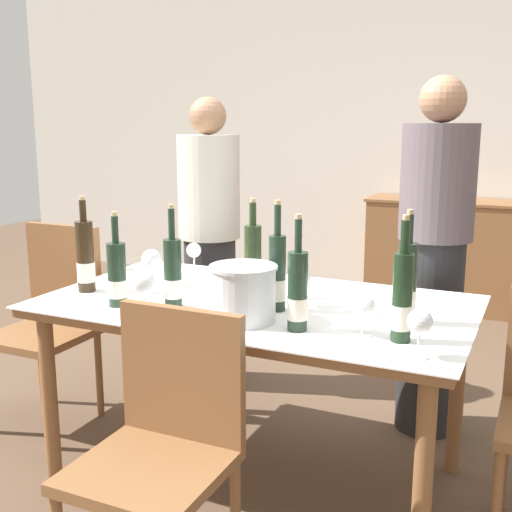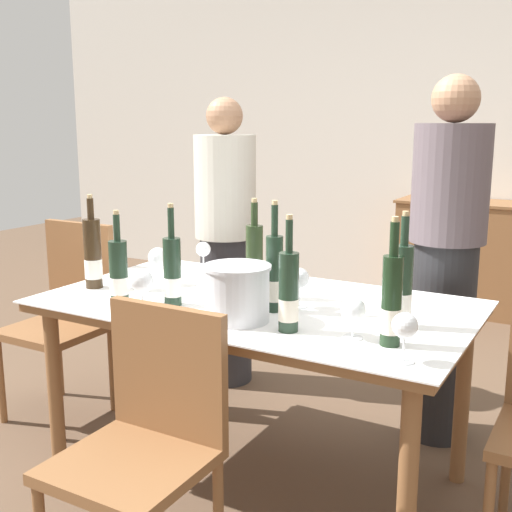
% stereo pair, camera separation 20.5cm
% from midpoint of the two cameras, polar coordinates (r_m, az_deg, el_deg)
% --- Properties ---
extents(ground_plane, '(12.00, 12.00, 0.00)m').
position_cam_midpoint_polar(ground_plane, '(2.79, 2.22, -18.92)').
color(ground_plane, brown).
extents(back_wall, '(8.00, 0.10, 2.80)m').
position_cam_midpoint_polar(back_wall, '(5.41, 18.20, 10.93)').
color(back_wall, silver).
rests_on(back_wall, ground_plane).
extents(sideboard_cabinet, '(1.32, 0.46, 0.85)m').
position_cam_midpoint_polar(sideboard_cabinet, '(5.16, 20.79, -0.19)').
color(sideboard_cabinet, brown).
rests_on(sideboard_cabinet, ground_plane).
extents(dining_table, '(1.65, 0.94, 0.74)m').
position_cam_midpoint_polar(dining_table, '(2.52, 2.34, -5.67)').
color(dining_table, brown).
rests_on(dining_table, ground_plane).
extents(ice_bucket, '(0.24, 0.24, 0.20)m').
position_cam_midpoint_polar(ice_bucket, '(2.23, 0.95, -3.19)').
color(ice_bucket, silver).
rests_on(ice_bucket, dining_table).
extents(wine_bottle_0, '(0.07, 0.07, 0.39)m').
position_cam_midpoint_polar(wine_bottle_0, '(2.53, 2.17, -0.62)').
color(wine_bottle_0, '#28381E').
rests_on(wine_bottle_0, dining_table).
extents(wine_bottle_1, '(0.07, 0.07, 0.39)m').
position_cam_midpoint_polar(wine_bottle_1, '(2.12, 5.68, -3.36)').
color(wine_bottle_1, '#1E3323').
rests_on(wine_bottle_1, dining_table).
extents(wine_bottle_2, '(0.07, 0.07, 0.39)m').
position_cam_midpoint_polar(wine_bottle_2, '(2.42, -5.06, -1.51)').
color(wine_bottle_2, '#1E3323').
rests_on(wine_bottle_2, dining_table).
extents(wine_bottle_3, '(0.07, 0.07, 0.36)m').
position_cam_midpoint_polar(wine_bottle_3, '(2.49, -9.82, -1.51)').
color(wine_bottle_3, '#1E3323').
rests_on(wine_bottle_3, dining_table).
extents(wine_bottle_4, '(0.06, 0.06, 0.41)m').
position_cam_midpoint_polar(wine_bottle_4, '(2.34, 4.15, -1.69)').
color(wine_bottle_4, '#1E3323').
rests_on(wine_bottle_4, dining_table).
extents(wine_bottle_5, '(0.07, 0.07, 0.39)m').
position_cam_midpoint_polar(wine_bottle_5, '(2.73, -12.24, 0.04)').
color(wine_bottle_5, '#332314').
rests_on(wine_bottle_5, dining_table).
extents(wine_bottle_6, '(0.06, 0.06, 0.41)m').
position_cam_midpoint_polar(wine_bottle_6, '(2.04, 14.80, -3.98)').
color(wine_bottle_6, black).
rests_on(wine_bottle_6, dining_table).
extents(wine_bottle_7, '(0.07, 0.07, 0.40)m').
position_cam_midpoint_polar(wine_bottle_7, '(2.23, 15.45, -2.77)').
color(wine_bottle_7, '#1E3323').
rests_on(wine_bottle_7, dining_table).
extents(wine_glass_0, '(0.08, 0.08, 0.15)m').
position_cam_midpoint_polar(wine_glass_0, '(1.92, 16.11, -6.14)').
color(wine_glass_0, white).
rests_on(wine_glass_0, dining_table).
extents(wine_glass_1, '(0.07, 0.07, 0.14)m').
position_cam_midpoint_polar(wine_glass_1, '(2.96, -2.74, 0.46)').
color(wine_glass_1, white).
rests_on(wine_glass_1, dining_table).
extents(wine_glass_2, '(0.09, 0.09, 0.16)m').
position_cam_midpoint_polar(wine_glass_2, '(2.34, -7.68, -2.36)').
color(wine_glass_2, white).
rests_on(wine_glass_2, dining_table).
extents(wine_glass_3, '(0.09, 0.09, 0.16)m').
position_cam_midpoint_polar(wine_glass_3, '(2.75, -6.62, -0.23)').
color(wine_glass_3, white).
rests_on(wine_glass_3, dining_table).
extents(wine_glass_4, '(0.08, 0.08, 0.15)m').
position_cam_midpoint_polar(wine_glass_4, '(2.40, 6.29, -2.11)').
color(wine_glass_4, white).
rests_on(wine_glass_4, dining_table).
extents(wine_glass_5, '(0.08, 0.08, 0.14)m').
position_cam_midpoint_polar(wine_glass_5, '(2.09, 11.45, -4.87)').
color(wine_glass_5, white).
rests_on(wine_glass_5, dining_table).
extents(chair_near_front, '(0.42, 0.42, 0.88)m').
position_cam_midpoint_polar(chair_near_front, '(2.02, -6.67, -15.35)').
color(chair_near_front, brown).
rests_on(chair_near_front, ground_plane).
extents(chair_left_end, '(0.42, 0.42, 0.94)m').
position_cam_midpoint_polar(chair_left_end, '(3.26, -14.72, -4.44)').
color(chair_left_end, brown).
rests_on(chair_left_end, ground_plane).
extents(person_host, '(0.33, 0.33, 1.56)m').
position_cam_midpoint_polar(person_host, '(3.48, -1.03, 1.03)').
color(person_host, '#2D2D33').
rests_on(person_host, ground_plane).
extents(person_guest_left, '(0.33, 0.33, 1.63)m').
position_cam_midpoint_polar(person_guest_left, '(2.98, 18.42, -0.66)').
color(person_guest_left, '#262628').
rests_on(person_guest_left, ground_plane).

